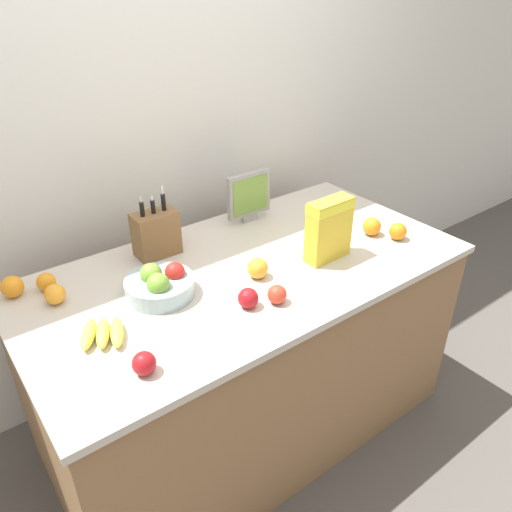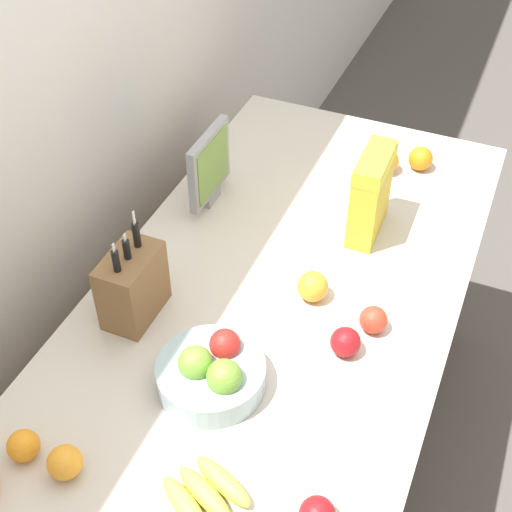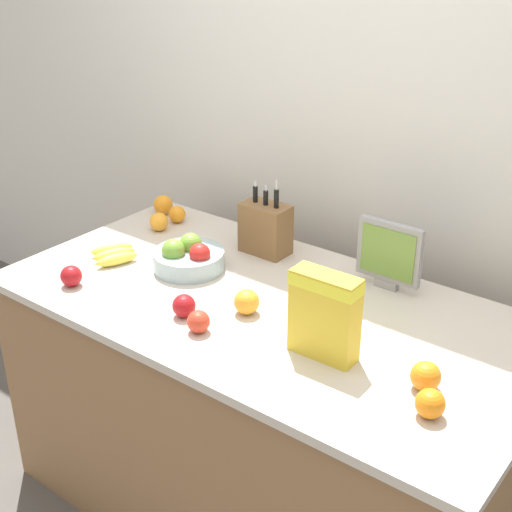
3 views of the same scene
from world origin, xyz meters
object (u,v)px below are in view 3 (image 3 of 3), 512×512
at_px(cereal_box, 325,312).
at_px(knife_block, 266,228).
at_px(apple_leftmost, 184,306).
at_px(orange_mid_left, 177,214).
at_px(orange_by_cereal, 430,404).
at_px(small_monitor, 389,254).
at_px(banana_bunch, 114,254).
at_px(orange_mid_right, 426,376).
at_px(apple_near_bananas, 198,322).
at_px(orange_front_center, 163,205).
at_px(fruit_bowl, 188,257).
at_px(orange_back_center, 159,222).
at_px(orange_near_bowl, 247,302).
at_px(apple_by_knife_block, 71,276).

bearing_deg(cereal_box, knife_block, 139.36).
height_order(apple_leftmost, orange_mid_left, apple_leftmost).
bearing_deg(cereal_box, orange_by_cereal, -11.97).
height_order(knife_block, apple_leftmost, knife_block).
bearing_deg(orange_mid_left, small_monitor, 1.04).
bearing_deg(banana_bunch, orange_mid_right, -1.56).
xyz_separation_m(apple_near_bananas, orange_front_center, (-0.74, 0.60, 0.01)).
bearing_deg(fruit_bowl, orange_back_center, 150.80).
height_order(cereal_box, apple_near_bananas, cereal_box).
height_order(knife_block, orange_by_cereal, knife_block).
bearing_deg(orange_back_center, apple_near_bananas, -36.87).
relative_size(fruit_bowl, orange_front_center, 3.13).
height_order(banana_bunch, orange_back_center, orange_back_center).
bearing_deg(small_monitor, orange_near_bowl, -122.62).
height_order(cereal_box, apple_leftmost, cereal_box).
relative_size(apple_leftmost, orange_mid_right, 0.91).
xyz_separation_m(banana_bunch, apple_near_bananas, (0.57, -0.18, 0.01)).
xyz_separation_m(fruit_bowl, orange_back_center, (-0.32, 0.18, -0.01)).
distance_m(orange_mid_right, orange_back_center, 1.33).
distance_m(knife_block, orange_by_cereal, 1.03).
relative_size(orange_near_bowl, orange_by_cereal, 1.06).
distance_m(orange_mid_right, orange_by_cereal, 0.11).
xyz_separation_m(banana_bunch, orange_by_cereal, (1.29, -0.13, 0.02)).
bearing_deg(knife_block, orange_front_center, 176.13).
distance_m(orange_mid_right, orange_mid_left, 1.36).
xyz_separation_m(cereal_box, orange_back_center, (-0.99, 0.35, -0.10)).
bearing_deg(orange_mid_right, apple_leftmost, -171.86).
relative_size(fruit_bowl, orange_back_center, 3.40).
bearing_deg(orange_mid_left, orange_back_center, -90.25).
bearing_deg(cereal_box, orange_mid_right, 4.28).
bearing_deg(apple_leftmost, knife_block, 98.55).
distance_m(banana_bunch, apple_leftmost, 0.49).
height_order(apple_by_knife_block, orange_near_bowl, orange_near_bowl).
bearing_deg(cereal_box, orange_mid_left, 154.42).
bearing_deg(orange_front_center, fruit_bowl, -36.19).
bearing_deg(apple_near_bananas, apple_by_knife_block, -175.59).
xyz_separation_m(orange_near_bowl, orange_front_center, (-0.78, 0.43, -0.00)).
bearing_deg(knife_block, orange_near_bowl, -60.60).
height_order(knife_block, banana_bunch, knife_block).
bearing_deg(orange_mid_right, apple_by_knife_block, -170.93).
relative_size(cereal_box, apple_leftmost, 3.49).
bearing_deg(cereal_box, apple_near_bananas, -162.41).
height_order(orange_near_bowl, orange_front_center, same).
height_order(apple_near_bananas, orange_near_bowl, orange_near_bowl).
height_order(apple_near_bananas, apple_leftmost, apple_leftmost).
xyz_separation_m(orange_near_bowl, orange_back_center, (-0.67, 0.30, -0.00)).
distance_m(fruit_bowl, apple_leftmost, 0.33).
relative_size(knife_block, small_monitor, 1.25).
bearing_deg(banana_bunch, orange_near_bowl, -0.85).
bearing_deg(banana_bunch, cereal_box, -3.76).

